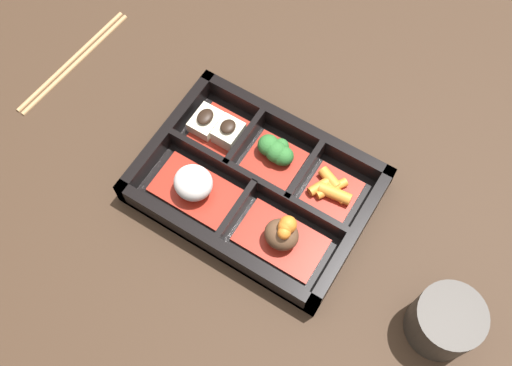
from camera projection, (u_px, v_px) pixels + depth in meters
ground_plane at (256, 191)px, 0.77m from camera, size 3.00×3.00×0.00m
bento_base at (256, 190)px, 0.77m from camera, size 0.29×0.21×0.01m
bento_rim at (257, 184)px, 0.76m from camera, size 0.29×0.21×0.04m
bowl_stew at (282, 235)px, 0.72m from camera, size 0.11×0.06×0.05m
bowl_rice at (194, 185)px, 0.75m from camera, size 0.11×0.06×0.05m
bowl_carrots at (331, 191)px, 0.75m from camera, size 0.06×0.07×0.02m
bowl_greens at (276, 153)px, 0.77m from camera, size 0.07×0.07×0.03m
bowl_tofu at (218, 128)px, 0.79m from camera, size 0.07×0.07×0.04m
tea_cup at (445, 321)px, 0.67m from camera, size 0.08×0.08×0.07m
chopsticks at (73, 61)px, 0.86m from camera, size 0.03×0.21×0.01m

